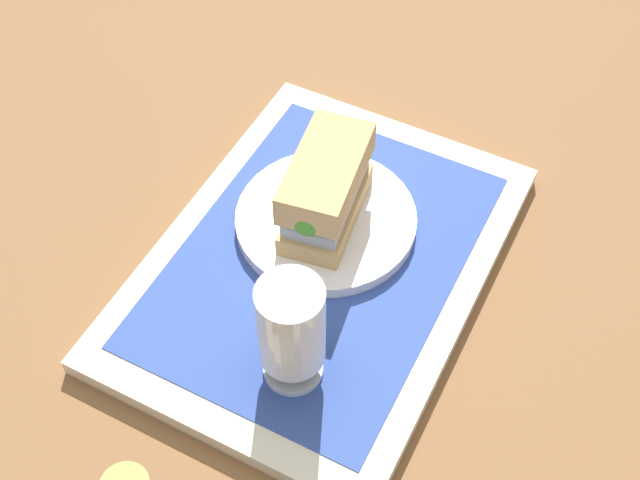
# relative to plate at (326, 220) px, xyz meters

# --- Properties ---
(ground_plane) EXTENTS (3.00, 3.00, 0.00)m
(ground_plane) POSITION_rel_plate_xyz_m (0.04, 0.01, -0.03)
(ground_plane) COLOR brown
(tray) EXTENTS (0.44, 0.32, 0.02)m
(tray) POSITION_rel_plate_xyz_m (0.04, 0.01, -0.02)
(tray) COLOR beige
(tray) RESTS_ON ground_plane
(placemat) EXTENTS (0.38, 0.27, 0.00)m
(placemat) POSITION_rel_plate_xyz_m (0.04, 0.01, -0.01)
(placemat) COLOR #2D4793
(placemat) RESTS_ON tray
(plate) EXTENTS (0.19, 0.19, 0.01)m
(plate) POSITION_rel_plate_xyz_m (0.00, 0.00, 0.00)
(plate) COLOR white
(plate) RESTS_ON placemat
(sandwich) EXTENTS (0.14, 0.08, 0.08)m
(sandwich) POSITION_rel_plate_xyz_m (0.00, 0.00, 0.05)
(sandwich) COLOR tan
(sandwich) RESTS_ON plate
(beer_glass) EXTENTS (0.06, 0.06, 0.12)m
(beer_glass) POSITION_rel_plate_xyz_m (0.17, 0.05, 0.06)
(beer_glass) COLOR silver
(beer_glass) RESTS_ON placemat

